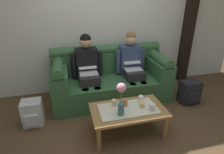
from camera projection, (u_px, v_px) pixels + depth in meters
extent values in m
plane|color=#4C3823|center=(130.00, 137.00, 2.60)|extent=(14.00, 14.00, 0.00)
cube|color=silver|center=(103.00, 16.00, 3.50)|extent=(6.00, 0.12, 2.90)
cube|color=black|center=(190.00, 14.00, 3.80)|extent=(0.20, 0.20, 2.90)
cube|color=#2D5633|center=(111.00, 88.00, 3.48)|extent=(2.09, 0.88, 0.42)
cube|color=#2D5633|center=(107.00, 62.00, 3.61)|extent=(2.09, 0.22, 0.40)
cylinder|color=#2D5633|center=(107.00, 49.00, 3.50)|extent=(2.09, 0.18, 0.18)
cube|color=#2D5633|center=(59.00, 76.00, 3.14)|extent=(0.28, 0.88, 0.28)
cylinder|color=#2D5633|center=(58.00, 66.00, 3.06)|extent=(0.18, 0.88, 0.18)
cube|color=#2D5633|center=(157.00, 67.00, 3.54)|extent=(0.28, 0.88, 0.28)
cylinder|color=#2D5633|center=(158.00, 58.00, 3.46)|extent=(0.18, 0.88, 0.18)
cube|color=#232326|center=(89.00, 78.00, 3.22)|extent=(0.34, 0.40, 0.15)
cylinder|color=#232326|center=(86.00, 101.00, 3.09)|extent=(0.12, 0.12, 0.42)
cylinder|color=#232326|center=(98.00, 99.00, 3.13)|extent=(0.12, 0.12, 0.42)
cube|color=black|center=(87.00, 63.00, 3.35)|extent=(0.38, 0.22, 0.54)
cylinder|color=black|center=(74.00, 66.00, 3.27)|extent=(0.09, 0.09, 0.44)
cylinder|color=black|center=(100.00, 64.00, 3.38)|extent=(0.09, 0.09, 0.44)
sphere|color=tan|center=(86.00, 42.00, 3.17)|extent=(0.21, 0.21, 0.21)
sphere|color=black|center=(85.00, 39.00, 3.16)|extent=(0.19, 0.19, 0.19)
cube|color=silver|center=(89.00, 73.00, 3.20)|extent=(0.31, 0.22, 0.02)
cube|color=silver|center=(87.00, 65.00, 3.30)|extent=(0.31, 0.20, 0.11)
cube|color=black|center=(87.00, 65.00, 3.29)|extent=(0.27, 0.17, 0.09)
cube|color=#232326|center=(133.00, 74.00, 3.40)|extent=(0.34, 0.40, 0.15)
cylinder|color=#232326|center=(132.00, 95.00, 3.27)|extent=(0.12, 0.12, 0.42)
cylinder|color=#232326|center=(143.00, 93.00, 3.32)|extent=(0.12, 0.12, 0.42)
cube|color=navy|center=(130.00, 59.00, 3.54)|extent=(0.38, 0.22, 0.54)
cylinder|color=navy|center=(118.00, 62.00, 3.46)|extent=(0.09, 0.09, 0.44)
cylinder|color=navy|center=(142.00, 60.00, 3.56)|extent=(0.09, 0.09, 0.44)
sphere|color=tan|center=(131.00, 39.00, 3.35)|extent=(0.21, 0.21, 0.21)
sphere|color=brown|center=(131.00, 37.00, 3.34)|extent=(0.19, 0.19, 0.19)
cube|color=silver|center=(133.00, 69.00, 3.39)|extent=(0.31, 0.22, 0.02)
cube|color=silver|center=(131.00, 61.00, 3.46)|extent=(0.31, 0.21, 0.05)
cube|color=black|center=(131.00, 61.00, 3.45)|extent=(0.27, 0.18, 0.04)
cube|color=olive|center=(128.00, 110.00, 2.56)|extent=(1.02, 0.59, 0.04)
cube|color=beige|center=(128.00, 109.00, 2.55)|extent=(0.80, 0.41, 0.01)
cylinder|color=olive|center=(99.00, 139.00, 2.32)|extent=(0.06, 0.06, 0.35)
cylinder|color=olive|center=(165.00, 127.00, 2.53)|extent=(0.06, 0.06, 0.35)
cylinder|color=olive|center=(93.00, 116.00, 2.75)|extent=(0.06, 0.06, 0.35)
cylinder|color=olive|center=(150.00, 108.00, 2.96)|extent=(0.06, 0.06, 0.35)
cylinder|color=#336672|center=(121.00, 109.00, 2.38)|extent=(0.08, 0.08, 0.17)
cylinder|color=#3D7538|center=(121.00, 97.00, 2.31)|extent=(0.01, 0.01, 0.18)
sphere|color=pink|center=(121.00, 88.00, 2.26)|extent=(0.12, 0.12, 0.12)
cylinder|color=#B26633|center=(125.00, 102.00, 2.59)|extent=(0.07, 0.07, 0.10)
cylinder|color=silver|center=(152.00, 107.00, 2.48)|extent=(0.08, 0.08, 0.10)
cylinder|color=#DBB77A|center=(142.00, 105.00, 2.55)|extent=(0.06, 0.06, 0.08)
cylinder|color=white|center=(141.00, 99.00, 2.67)|extent=(0.07, 0.07, 0.11)
cylinder|color=#DBB77A|center=(114.00, 103.00, 2.60)|extent=(0.07, 0.07, 0.08)
cube|color=black|center=(189.00, 92.00, 3.36)|extent=(0.34, 0.23, 0.42)
cube|color=black|center=(194.00, 98.00, 3.25)|extent=(0.24, 0.05, 0.19)
cube|color=#B7B7BC|center=(33.00, 113.00, 2.80)|extent=(0.29, 0.24, 0.40)
cube|color=#B7B7BC|center=(32.00, 121.00, 2.69)|extent=(0.20, 0.05, 0.18)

